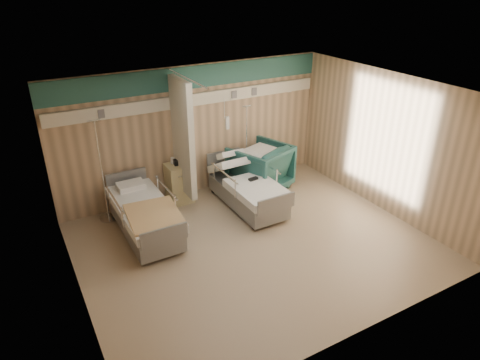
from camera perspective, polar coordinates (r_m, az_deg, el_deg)
name	(u,v)px	position (r m, az deg, el deg)	size (l,w,h in m)	color
ground	(255,244)	(7.86, 1.97, -8.58)	(6.00, 5.00, 0.00)	gray
room_walls	(247,145)	(7.16, 0.93, 4.73)	(6.04, 5.04, 2.82)	tan
bed_right	(247,193)	(8.92, 0.98, -1.69)	(1.00, 2.16, 0.63)	white
bed_left	(145,220)	(8.17, -12.53, -5.17)	(1.00, 2.16, 0.63)	white
bedside_cabinet	(179,183)	(9.15, -8.11, -0.42)	(0.50, 0.48, 0.85)	#CEBD80
visitor_armchair	(260,167)	(9.55, 2.70, 1.70)	(1.13, 1.17, 1.06)	#20514E
waffle_blanket	(261,144)	(9.32, 2.78, 4.86)	(0.69, 0.61, 0.08)	silver
iv_stand_right	(246,169)	(9.82, 0.84, 1.50)	(0.34, 0.34, 1.88)	silver
iv_stand_left	(106,200)	(8.81, -17.39, -2.56)	(0.37, 0.37, 2.06)	silver
call_remote	(253,179)	(8.73, 1.78, 0.15)	(0.20, 0.09, 0.04)	black
tan_blanket	(154,215)	(7.62, -11.43, -4.55)	(0.88, 1.10, 0.04)	tan
toiletry_bag	(179,162)	(8.97, -8.15, 2.41)	(0.21, 0.13, 0.11)	black
white_cup	(173,160)	(9.04, -8.96, 2.59)	(0.09, 0.09, 0.13)	white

